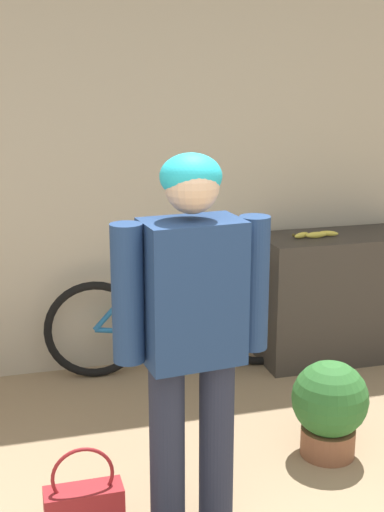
# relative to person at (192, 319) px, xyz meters

# --- Properties ---
(wall_back) EXTENTS (8.00, 0.07, 2.60)m
(wall_back) POSITION_rel_person_xyz_m (-0.11, 1.84, 0.34)
(wall_back) COLOR #B7AD99
(wall_back) RESTS_ON ground_plane
(side_shelf) EXTENTS (1.08, 0.48, 0.86)m
(side_shelf) POSITION_rel_person_xyz_m (1.46, 1.55, -0.53)
(side_shelf) COLOR #38332D
(side_shelf) RESTS_ON ground_plane
(person) EXTENTS (0.64, 0.28, 1.63)m
(person) POSITION_rel_person_xyz_m (0.00, 0.00, 0.00)
(person) COLOR #23283D
(person) RESTS_ON ground_plane
(bicycle) EXTENTS (1.73, 0.46, 0.71)m
(bicycle) POSITION_rel_person_xyz_m (0.36, 1.60, -0.62)
(bicycle) COLOR black
(bicycle) RESTS_ON ground_plane
(banana) EXTENTS (0.32, 0.09, 0.04)m
(banana) POSITION_rel_person_xyz_m (1.25, 1.53, -0.08)
(banana) COLOR #EAD64C
(banana) RESTS_ON side_shelf
(handbag) EXTENTS (0.33, 0.13, 0.43)m
(handbag) POSITION_rel_person_xyz_m (-0.46, 0.05, -0.82)
(handbag) COLOR maroon
(handbag) RESTS_ON ground_plane
(potted_plant) EXTENTS (0.39, 0.39, 0.51)m
(potted_plant) POSITION_rel_person_xyz_m (0.83, 0.39, -0.68)
(potted_plant) COLOR brown
(potted_plant) RESTS_ON ground_plane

